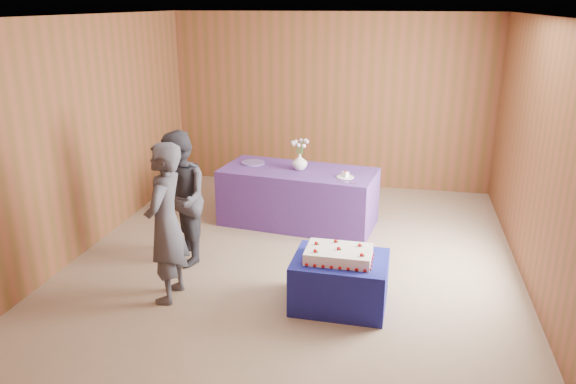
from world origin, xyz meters
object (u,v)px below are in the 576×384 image
(vase, at_px, (300,162))
(guest_left, at_px, (166,223))
(serving_table, at_px, (298,197))
(cake_table, at_px, (340,282))
(sheet_cake, at_px, (339,254))
(guest_right, at_px, (179,199))

(vase, distance_m, guest_left, 2.42)
(serving_table, xyz_separation_m, guest_left, (-0.89, -2.22, 0.43))
(cake_table, distance_m, serving_table, 2.18)
(serving_table, bearing_deg, vase, 71.14)
(vase, height_order, guest_left, guest_left)
(cake_table, relative_size, vase, 4.29)
(sheet_cake, relative_size, vase, 3.15)
(guest_left, height_order, guest_right, guest_left)
(sheet_cake, relative_size, guest_right, 0.43)
(guest_right, bearing_deg, cake_table, 36.38)
(guest_right, bearing_deg, guest_left, -22.46)
(sheet_cake, height_order, guest_left, guest_left)
(cake_table, height_order, vase, vase)
(vase, bearing_deg, guest_left, -111.83)
(vase, bearing_deg, sheet_cake, -69.72)
(serving_table, distance_m, guest_left, 2.43)
(guest_right, bearing_deg, sheet_cake, 35.39)
(serving_table, distance_m, vase, 0.48)
(guest_left, bearing_deg, cake_table, 94.16)
(serving_table, bearing_deg, guest_right, -119.47)
(cake_table, distance_m, guest_left, 1.78)
(cake_table, xyz_separation_m, sheet_cake, (-0.02, -0.03, 0.31))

